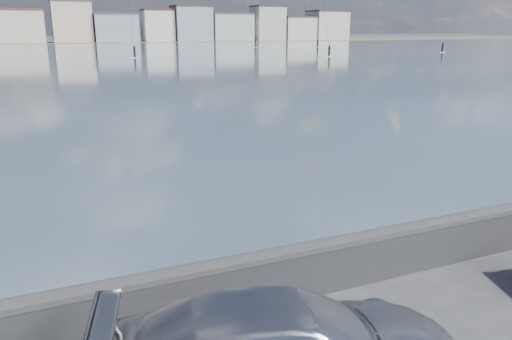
{
  "coord_description": "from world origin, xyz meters",
  "views": [
    {
      "loc": [
        -2.84,
        -4.77,
        4.93
      ],
      "look_at": [
        1.0,
        4.0,
        2.2
      ],
      "focal_mm": 35.0,
      "sensor_mm": 36.0,
      "label": 1
    }
  ],
  "objects": [
    {
      "name": "bay_water",
      "position": [
        0.0,
        91.5,
        0.01
      ],
      "size": [
        500.0,
        177.0,
        0.0
      ],
      "primitive_type": "cube",
      "color": "#3B555B",
      "rests_on": "ground"
    },
    {
      "name": "far_buildings",
      "position": [
        1.31,
        186.0,
        6.03
      ],
      "size": [
        240.79,
        13.26,
        14.6
      ],
      "color": "#9EA8B7",
      "rests_on": "ground"
    },
    {
      "name": "far_shore_strip",
      "position": [
        0.0,
        200.0,
        0.01
      ],
      "size": [
        500.0,
        60.0,
        0.0
      ],
      "primitive_type": "cube",
      "color": "#4C473D",
      "rests_on": "ground"
    },
    {
      "name": "seawall",
      "position": [
        0.0,
        2.7,
        0.58
      ],
      "size": [
        400.0,
        0.36,
        1.08
      ],
      "color": "#28282B",
      "rests_on": "ground"
    }
  ]
}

